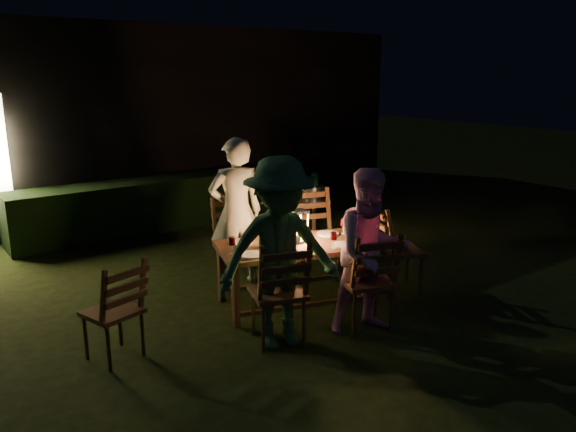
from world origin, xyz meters
TOP-DOWN VIEW (x-y plane):
  - garden_envelope at (-0.01, 6.15)m, footprint 40.00×40.00m
  - dining_table at (-0.41, -0.04)m, footprint 1.81×1.27m
  - chair_near_left at (-1.07, -0.64)m, footprint 0.60×0.63m
  - chair_near_right at (-0.21, -0.91)m, footprint 0.61×0.63m
  - chair_far_left at (-0.61, 0.83)m, footprint 0.56×0.58m
  - chair_far_right at (0.35, 0.54)m, footprint 0.61×0.64m
  - chair_end at (0.77, -0.40)m, footprint 0.65×0.64m
  - chair_spare at (-2.39, -0.06)m, footprint 0.54×0.56m
  - person_house_side at (-0.59, 0.88)m, footprint 0.73×0.59m
  - person_opp_right at (-0.22, -0.96)m, footprint 0.92×0.81m
  - person_opp_left at (-1.08, -0.69)m, footprint 1.27×0.96m
  - lantern at (-0.34, -0.01)m, footprint 0.16×0.16m
  - plate_far_left at (-0.87, 0.34)m, footprint 0.25×0.25m
  - plate_near_left at (-1.00, -0.08)m, footprint 0.25×0.25m
  - plate_far_right at (0.09, 0.04)m, footprint 0.25×0.25m
  - plate_near_right at (-0.04, -0.38)m, footprint 0.25×0.25m
  - wineglass_a at (-0.61, 0.32)m, footprint 0.06×0.06m
  - wineglass_b at (-1.13, 0.06)m, footprint 0.06×0.06m
  - wineglass_c at (-0.20, -0.40)m, footprint 0.06×0.06m
  - wineglass_d at (0.24, -0.05)m, footprint 0.06×0.06m
  - wineglass_e at (-0.59, -0.30)m, footprint 0.06×0.06m
  - bottle_table at (-0.65, 0.04)m, footprint 0.07×0.07m
  - napkin_left at (-0.65, -0.30)m, footprint 0.18×0.14m
  - napkin_right at (0.03, -0.49)m, footprint 0.18×0.14m
  - phone at (-1.09, -0.14)m, footprint 0.14×0.07m
  - side_table at (1.11, 1.56)m, footprint 0.48×0.48m
  - ice_bucket at (1.11, 1.56)m, footprint 0.30×0.30m
  - bottle_bucket_a at (1.06, 1.52)m, footprint 0.07×0.07m
  - bottle_bucket_b at (1.16, 1.60)m, footprint 0.07×0.07m

SIDE VIEW (x-z plane):
  - chair_spare at x=-2.39m, z-range -0.19..0.77m
  - chair_near_right at x=-0.21m, z-range -0.21..0.84m
  - chair_end at x=0.77m, z-range -0.21..0.84m
  - chair_near_left at x=-1.07m, z-range -0.21..0.84m
  - chair_far_left at x=-0.61m, z-range -0.21..0.85m
  - chair_far_right at x=0.35m, z-range -0.21..0.87m
  - side_table at x=1.11m, z-range 0.25..0.89m
  - dining_table at x=-0.41m, z-range 0.27..0.96m
  - phone at x=-1.09m, z-range 0.68..0.69m
  - napkin_left at x=-0.65m, z-range 0.68..0.69m
  - napkin_right at x=0.03m, z-range 0.68..0.69m
  - plate_far_left at x=-0.87m, z-range 0.68..0.70m
  - plate_near_left at x=-1.00m, z-range 0.68..0.70m
  - plate_far_right at x=0.09m, z-range 0.68..0.70m
  - plate_near_right at x=-0.04m, z-range 0.68..0.70m
  - ice_bucket at x=1.11m, z-range 0.65..0.87m
  - wineglass_a at x=-0.61m, z-range 0.68..0.86m
  - wineglass_b at x=-1.13m, z-range 0.68..0.86m
  - wineglass_c at x=-0.20m, z-range 0.68..0.86m
  - wineglass_d at x=0.24m, z-range 0.68..0.86m
  - wineglass_e at x=-0.59m, z-range 0.68..0.86m
  - person_opp_right at x=-0.22m, z-range 0.00..1.59m
  - bottle_bucket_a at x=1.06m, z-range 0.65..0.97m
  - bottle_bucket_b at x=1.16m, z-range 0.65..0.97m
  - bottle_table at x=-0.65m, z-range 0.68..0.96m
  - lantern at x=-0.34m, z-range 0.67..1.02m
  - person_house_side at x=-0.59m, z-range 0.00..1.74m
  - person_opp_left at x=-1.08m, z-range 0.00..1.75m
  - garden_envelope at x=-0.01m, z-range -0.02..3.18m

